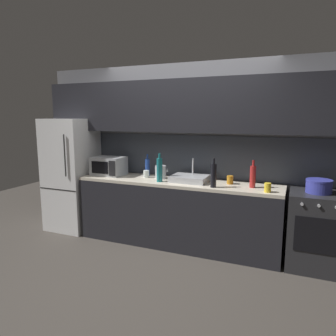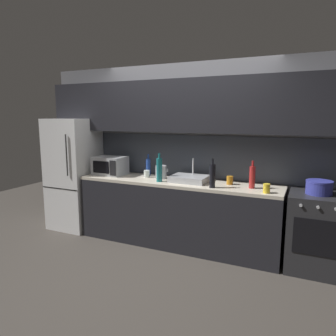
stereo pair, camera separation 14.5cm
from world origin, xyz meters
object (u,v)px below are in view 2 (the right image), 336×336
microwave (110,166)px  cooking_pot (319,187)px  mug_amber (230,180)px  wine_bottle_teal (159,170)px  kettle (161,172)px  wine_bottle_blue (148,167)px  mug_clear (147,174)px  wine_bottle_dark (212,176)px  oven_range (315,232)px  mug_yellow (267,188)px  wine_bottle_red (252,177)px  refrigerator (74,174)px

microwave → cooking_pot: 2.83m
mug_amber → wine_bottle_teal: bearing=-166.4°
kettle → wine_bottle_blue: bearing=155.5°
mug_clear → kettle: bearing=3.6°
microwave → wine_bottle_dark: (1.64, -0.21, 0.02)m
wine_bottle_dark → oven_range: bearing=9.0°
wine_bottle_teal → mug_yellow: bearing=-2.4°
microwave → wine_bottle_teal: bearing=-9.6°
wine_bottle_red → mug_yellow: size_ratio=3.13×
mug_clear → refrigerator: bearing=-177.4°
mug_amber → wine_bottle_blue: bearing=174.9°
wine_bottle_blue → mug_clear: size_ratio=3.12×
kettle → cooking_pot: size_ratio=0.72×
refrigerator → wine_bottle_dark: refrigerator is taller
wine_bottle_red → mug_clear: 1.49m
wine_bottle_dark → mug_clear: size_ratio=3.52×
wine_bottle_blue → mug_yellow: bearing=-12.6°
oven_range → mug_amber: size_ratio=8.40×
wine_bottle_blue → mug_yellow: size_ratio=2.95×
mug_clear → cooking_pot: (2.23, -0.06, 0.03)m
microwave → wine_bottle_dark: size_ratio=1.28×
wine_bottle_dark → cooking_pot: wine_bottle_dark is taller
refrigerator → wine_bottle_red: bearing=-0.3°
refrigerator → microwave: size_ratio=3.76×
kettle → cooking_pot: (2.00, -0.07, -0.01)m
refrigerator → microwave: bearing=1.6°
microwave → mug_amber: bearing=2.1°
mug_yellow → cooking_pot: cooking_pot is taller
wine_bottle_blue → wine_bottle_teal: (0.34, -0.33, 0.03)m
wine_bottle_dark → wine_bottle_teal: bearing=175.9°
microwave → mug_yellow: bearing=-5.3°
microwave → wine_bottle_teal: 0.91m
microwave → mug_yellow: size_ratio=4.26×
mug_yellow → microwave: bearing=174.7°
refrigerator → wine_bottle_blue: 1.26m
wine_bottle_blue → mug_amber: bearing=-5.1°
wine_bottle_red → microwave: bearing=179.0°
microwave → wine_bottle_red: 2.09m
oven_range → microwave: size_ratio=1.96×
refrigerator → mug_yellow: bearing=-3.7°
wine_bottle_dark → mug_yellow: 0.65m
wine_bottle_red → wine_bottle_blue: wine_bottle_red is taller
wine_bottle_teal → cooking_pot: 1.94m
microwave → wine_bottle_teal: size_ratio=1.20×
oven_range → microwave: bearing=179.6°
kettle → mug_clear: 0.23m
oven_range → microwave: 2.88m
wine_bottle_blue → mug_clear: 0.16m
wine_bottle_red → mug_clear: bearing=177.1°
cooking_pot → wine_bottle_blue: bearing=175.1°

